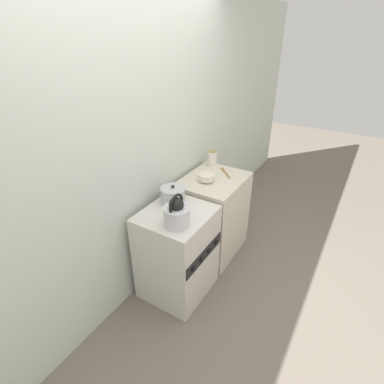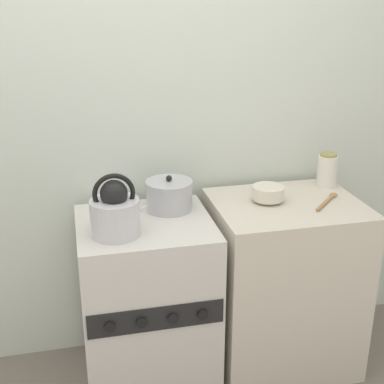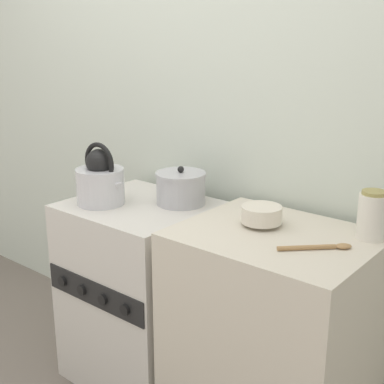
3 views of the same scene
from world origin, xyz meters
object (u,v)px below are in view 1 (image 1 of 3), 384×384
at_px(stove, 177,253).
at_px(storage_jar, 212,158).
at_px(cooking_pot, 173,195).
at_px(kettle, 177,213).
at_px(enamel_bowl, 206,177).

xyz_separation_m(stove, storage_jar, (0.95, 0.18, 0.53)).
relative_size(cooking_pot, storage_jar, 1.27).
bearing_deg(kettle, storage_jar, 14.17).
xyz_separation_m(stove, enamel_bowl, (0.59, 0.05, 0.49)).
height_order(kettle, cooking_pot, kettle).
distance_m(stove, kettle, 0.55).
bearing_deg(cooking_pot, storage_jar, 3.84).
bearing_deg(stove, enamel_bowl, 4.47).
relative_size(kettle, enamel_bowl, 1.79).
xyz_separation_m(kettle, cooking_pot, (0.27, 0.22, -0.03)).
distance_m(kettle, storage_jar, 1.11).
distance_m(cooking_pot, storage_jar, 0.82).
height_order(kettle, enamel_bowl, kettle).
height_order(stove, storage_jar, storage_jar).
height_order(cooking_pot, enamel_bowl, cooking_pot).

